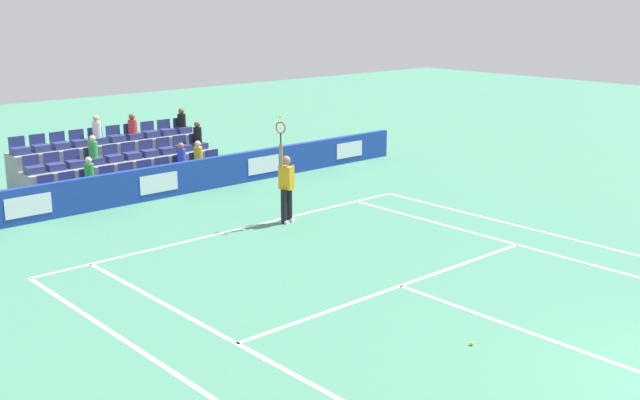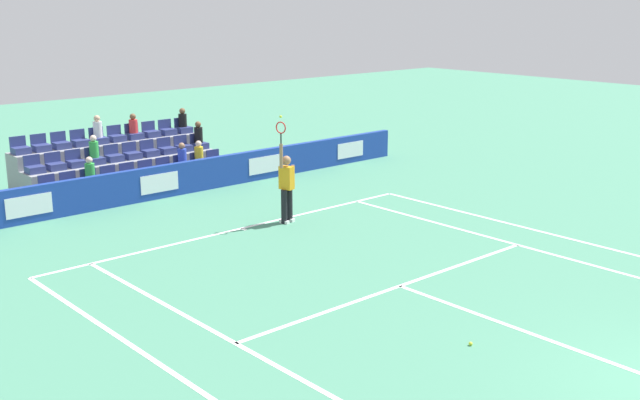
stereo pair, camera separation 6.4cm
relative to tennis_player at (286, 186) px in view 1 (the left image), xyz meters
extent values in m
cube|color=white|center=(1.23, -0.33, -0.99)|extent=(10.97, 0.10, 0.01)
cube|color=white|center=(1.23, 5.16, -0.99)|extent=(8.23, 0.10, 0.01)
cube|color=white|center=(1.23, 8.36, -0.99)|extent=(0.10, 6.40, 0.01)
cube|color=white|center=(5.34, 5.61, -0.99)|extent=(0.10, 11.89, 0.01)
cube|color=white|center=(-2.89, 5.61, -0.99)|extent=(0.10, 11.89, 0.01)
cube|color=white|center=(6.71, 5.61, -0.99)|extent=(0.10, 11.89, 0.01)
cube|color=white|center=(-4.26, 5.61, -0.99)|extent=(0.10, 11.89, 0.01)
cube|color=white|center=(1.23, -0.23, -0.99)|extent=(0.10, 0.20, 0.01)
cube|color=#193899|center=(1.23, -4.47, -0.51)|extent=(19.27, 0.20, 0.97)
cube|color=white|center=(-6.48, -4.36, -0.51)|extent=(1.23, 0.01, 0.54)
cube|color=white|center=(-2.63, -4.36, -0.51)|extent=(1.23, 0.01, 0.54)
cube|color=white|center=(1.23, -4.36, -0.51)|extent=(1.23, 0.01, 0.54)
cube|color=white|center=(5.08, -4.36, -0.51)|extent=(1.23, 0.01, 0.54)
cylinder|color=black|center=(-0.12, -0.03, -0.54)|extent=(0.16, 0.16, 0.90)
cylinder|color=black|center=(0.11, 0.03, -0.54)|extent=(0.16, 0.16, 0.90)
cube|color=white|center=(-0.12, -0.03, -0.95)|extent=(0.18, 0.28, 0.08)
cube|color=white|center=(0.11, 0.03, -0.95)|extent=(0.18, 0.28, 0.08)
cube|color=orange|center=(-0.01, 0.00, 0.21)|extent=(0.30, 0.40, 0.60)
sphere|color=#9E7251|center=(-0.01, 0.00, 0.67)|extent=(0.24, 0.24, 0.24)
cylinder|color=#9E7251|center=(0.21, 0.05, 0.82)|extent=(0.09, 0.09, 0.62)
cylinder|color=#9E7251|center=(-0.23, -0.01, 0.23)|extent=(0.09, 0.09, 0.56)
cylinder|color=black|center=(0.21, 0.05, 1.27)|extent=(0.04, 0.04, 0.28)
torus|color=red|center=(0.21, 0.05, 1.55)|extent=(0.11, 0.31, 0.31)
sphere|color=#D1E533|center=(0.21, 0.05, 1.83)|extent=(0.07, 0.07, 0.07)
cube|color=gray|center=(1.23, -5.54, -0.78)|extent=(6.20, 0.95, 0.42)
cube|color=navy|center=(-1.56, -5.54, -0.47)|extent=(0.48, 0.44, 0.20)
cube|color=navy|center=(-1.56, -5.74, -0.22)|extent=(0.48, 0.04, 0.30)
cube|color=navy|center=(-0.94, -5.54, -0.47)|extent=(0.48, 0.44, 0.20)
cube|color=navy|center=(-0.94, -5.74, -0.22)|extent=(0.48, 0.04, 0.30)
cube|color=navy|center=(-0.32, -5.54, -0.47)|extent=(0.48, 0.44, 0.20)
cube|color=navy|center=(-0.32, -5.74, -0.22)|extent=(0.48, 0.04, 0.30)
cube|color=navy|center=(0.30, -5.54, -0.47)|extent=(0.48, 0.44, 0.20)
cube|color=navy|center=(0.30, -5.74, -0.22)|extent=(0.48, 0.04, 0.30)
cube|color=navy|center=(0.92, -5.54, -0.47)|extent=(0.48, 0.44, 0.20)
cube|color=navy|center=(0.92, -5.74, -0.22)|extent=(0.48, 0.04, 0.30)
cube|color=navy|center=(1.54, -5.54, -0.47)|extent=(0.48, 0.44, 0.20)
cube|color=navy|center=(1.54, -5.74, -0.22)|extent=(0.48, 0.04, 0.30)
cube|color=navy|center=(2.16, -5.54, -0.47)|extent=(0.48, 0.44, 0.20)
cube|color=navy|center=(2.16, -5.74, -0.22)|extent=(0.48, 0.04, 0.30)
cube|color=navy|center=(2.78, -5.54, -0.47)|extent=(0.48, 0.44, 0.20)
cube|color=navy|center=(2.78, -5.74, -0.22)|extent=(0.48, 0.04, 0.30)
cube|color=navy|center=(3.40, -5.54, -0.47)|extent=(0.48, 0.44, 0.20)
cube|color=navy|center=(3.40, -5.74, -0.22)|extent=(0.48, 0.04, 0.30)
cube|color=navy|center=(4.02, -5.54, -0.47)|extent=(0.48, 0.44, 0.20)
cube|color=navy|center=(4.02, -5.74, -0.22)|extent=(0.48, 0.04, 0.30)
cube|color=gray|center=(1.23, -6.49, -0.57)|extent=(6.20, 0.95, 0.84)
cube|color=navy|center=(-1.56, -6.49, -0.05)|extent=(0.48, 0.44, 0.20)
cube|color=navy|center=(-1.56, -6.69, 0.20)|extent=(0.48, 0.04, 0.30)
cube|color=navy|center=(-0.94, -6.49, -0.05)|extent=(0.48, 0.44, 0.20)
cube|color=navy|center=(-0.94, -6.69, 0.20)|extent=(0.48, 0.04, 0.30)
cube|color=navy|center=(-0.32, -6.49, -0.05)|extent=(0.48, 0.44, 0.20)
cube|color=navy|center=(-0.32, -6.69, 0.20)|extent=(0.48, 0.04, 0.30)
cube|color=navy|center=(0.30, -6.49, -0.05)|extent=(0.48, 0.44, 0.20)
cube|color=navy|center=(0.30, -6.69, 0.20)|extent=(0.48, 0.04, 0.30)
cube|color=navy|center=(0.92, -6.49, -0.05)|extent=(0.48, 0.44, 0.20)
cube|color=navy|center=(0.92, -6.69, 0.20)|extent=(0.48, 0.04, 0.30)
cube|color=navy|center=(1.54, -6.49, -0.05)|extent=(0.48, 0.44, 0.20)
cube|color=navy|center=(1.54, -6.69, 0.20)|extent=(0.48, 0.04, 0.30)
cube|color=navy|center=(2.16, -6.49, -0.05)|extent=(0.48, 0.44, 0.20)
cube|color=navy|center=(2.16, -6.69, 0.20)|extent=(0.48, 0.04, 0.30)
cube|color=navy|center=(2.78, -6.49, -0.05)|extent=(0.48, 0.44, 0.20)
cube|color=navy|center=(2.78, -6.69, 0.20)|extent=(0.48, 0.04, 0.30)
cube|color=navy|center=(3.40, -6.49, -0.05)|extent=(0.48, 0.44, 0.20)
cube|color=navy|center=(3.40, -6.69, 0.20)|extent=(0.48, 0.04, 0.30)
cube|color=navy|center=(4.02, -6.49, -0.05)|extent=(0.48, 0.44, 0.20)
cube|color=navy|center=(4.02, -6.69, 0.20)|extent=(0.48, 0.04, 0.30)
cube|color=gray|center=(1.23, -7.44, -0.36)|extent=(6.20, 0.95, 1.26)
cube|color=navy|center=(-1.56, -7.44, 0.37)|extent=(0.48, 0.44, 0.20)
cube|color=navy|center=(-1.56, -7.64, 0.62)|extent=(0.48, 0.04, 0.30)
cube|color=navy|center=(-0.94, -7.44, 0.37)|extent=(0.48, 0.44, 0.20)
cube|color=navy|center=(-0.94, -7.64, 0.62)|extent=(0.48, 0.04, 0.30)
cube|color=navy|center=(-0.32, -7.44, 0.37)|extent=(0.48, 0.44, 0.20)
cube|color=navy|center=(-0.32, -7.64, 0.62)|extent=(0.48, 0.04, 0.30)
cube|color=navy|center=(0.30, -7.44, 0.37)|extent=(0.48, 0.44, 0.20)
cube|color=navy|center=(0.30, -7.64, 0.62)|extent=(0.48, 0.04, 0.30)
cube|color=navy|center=(0.92, -7.44, 0.37)|extent=(0.48, 0.44, 0.20)
cube|color=navy|center=(0.92, -7.64, 0.62)|extent=(0.48, 0.04, 0.30)
cube|color=navy|center=(1.54, -7.44, 0.37)|extent=(0.48, 0.44, 0.20)
cube|color=navy|center=(1.54, -7.64, 0.62)|extent=(0.48, 0.04, 0.30)
cube|color=navy|center=(2.16, -7.44, 0.37)|extent=(0.48, 0.44, 0.20)
cube|color=navy|center=(2.16, -7.64, 0.62)|extent=(0.48, 0.04, 0.30)
cube|color=navy|center=(2.78, -7.44, 0.37)|extent=(0.48, 0.44, 0.20)
cube|color=navy|center=(2.78, -7.64, 0.62)|extent=(0.48, 0.04, 0.30)
cube|color=navy|center=(3.40, -7.44, 0.37)|extent=(0.48, 0.44, 0.20)
cube|color=navy|center=(3.40, -7.64, 0.62)|extent=(0.48, 0.04, 0.30)
cube|color=navy|center=(4.02, -7.44, 0.37)|extent=(0.48, 0.44, 0.20)
cube|color=navy|center=(4.02, -7.64, 0.62)|extent=(0.48, 0.04, 0.30)
cylinder|color=green|center=(2.78, -5.59, -0.14)|extent=(0.28, 0.28, 0.47)
sphere|color=beige|center=(2.78, -5.59, 0.19)|extent=(0.20, 0.20, 0.20)
cylinder|color=red|center=(0.30, -7.49, 0.68)|extent=(0.28, 0.28, 0.43)
sphere|color=brown|center=(0.30, -7.49, 1.00)|extent=(0.20, 0.20, 0.20)
cylinder|color=black|center=(-1.56, -6.54, 0.31)|extent=(0.28, 0.28, 0.51)
sphere|color=brown|center=(-1.56, -6.54, 0.66)|extent=(0.20, 0.20, 0.20)
cylinder|color=blue|center=(-0.32, -5.59, -0.12)|extent=(0.28, 0.28, 0.50)
sphere|color=#9E7251|center=(-0.32, -5.59, 0.23)|extent=(0.20, 0.20, 0.20)
cylinder|color=white|center=(1.54, -7.49, 0.72)|extent=(0.28, 0.28, 0.50)
sphere|color=#D3A884|center=(1.54, -7.49, 1.07)|extent=(0.20, 0.20, 0.20)
cylinder|color=green|center=(2.16, -6.54, 0.29)|extent=(0.28, 0.28, 0.48)
sphere|color=beige|center=(2.16, -6.54, 0.63)|extent=(0.20, 0.20, 0.20)
cylinder|color=yellow|center=(-0.94, -5.59, -0.13)|extent=(0.28, 0.28, 0.49)
sphere|color=beige|center=(-0.94, -5.59, 0.22)|extent=(0.20, 0.20, 0.20)
cylinder|color=black|center=(-1.56, -7.49, 0.69)|extent=(0.28, 0.28, 0.44)
sphere|color=brown|center=(-1.56, -7.49, 1.01)|extent=(0.20, 0.20, 0.20)
sphere|color=#D1E533|center=(2.41, 7.87, -0.96)|extent=(0.07, 0.07, 0.07)
camera|label=1|loc=(12.42, 15.19, 4.72)|focal=43.66mm
camera|label=2|loc=(12.37, 15.24, 4.72)|focal=43.66mm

